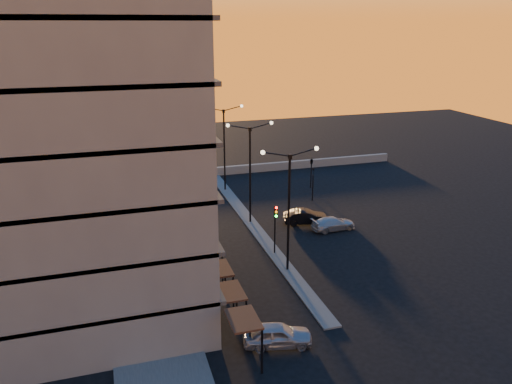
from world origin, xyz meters
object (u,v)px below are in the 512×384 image
object	(u,v)px
car_sedan	(306,217)
car_wagon	(333,223)
traffic_light_main	(275,221)
streetlamp_mid	(250,165)
car_hatchback	(278,335)

from	to	relation	value
car_sedan	car_wagon	xyz separation A→B (m)	(1.84, -2.05, -0.08)
traffic_light_main	car_sedan	xyz separation A→B (m)	(4.88, 5.39, -2.21)
streetlamp_mid	car_sedan	size ratio (longest dim) A/B	2.32
traffic_light_main	car_hatchback	world-z (taller)	traffic_light_main
car_hatchback	car_sedan	world-z (taller)	car_hatchback
car_sedan	car_wagon	size ratio (longest dim) A/B	1.00
car_sedan	car_wagon	bearing A→B (deg)	-125.92
streetlamp_mid	traffic_light_main	distance (m)	7.62
streetlamp_mid	car_sedan	world-z (taller)	streetlamp_mid
traffic_light_main	car_hatchback	bearing A→B (deg)	-108.37
streetlamp_mid	car_hatchback	size ratio (longest dim) A/B	2.38
streetlamp_mid	car_hatchback	distance (m)	19.51
car_hatchback	car_wagon	size ratio (longest dim) A/B	0.98
streetlamp_mid	car_hatchback	bearing A→B (deg)	-101.54
car_hatchback	car_sedan	xyz separation A→B (m)	(8.65, 16.76, -0.01)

